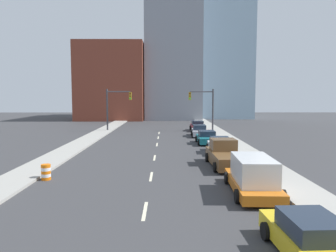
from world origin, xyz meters
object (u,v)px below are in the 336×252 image
Objects in this scene: sedan_yellow at (311,240)px; box_truck_orange at (253,176)px; sedan_teal at (207,138)px; traffic_signal_left at (114,104)px; pickup_truck_brown at (225,155)px; traffic_signal_right at (206,104)px; sedan_white at (220,146)px; sedan_silver at (199,131)px; sedan_maroon at (197,126)px; traffic_barrel at (46,172)px.

box_truck_orange is at bearing 87.52° from sedan_yellow.
sedan_teal is at bearing 92.88° from box_truck_orange.
pickup_truck_brown is at bearing -63.88° from traffic_signal_left.
traffic_signal_right is at bearing 83.62° from sedan_teal.
sedan_white is (0.32, 12.33, -0.28)m from box_truck_orange.
sedan_silver is at bearing 88.16° from sedan_yellow.
sedan_maroon reaches higher than sedan_white.
pickup_truck_brown is at bearing 88.54° from sedan_yellow.
sedan_white is at bearing -93.07° from traffic_signal_right.
sedan_white is at bearing 82.87° from pickup_truck_brown.
sedan_maroon is (0.15, 37.90, 0.03)m from sedan_yellow.
traffic_signal_right is 30.94m from traffic_barrel.
sedan_white is (0.35, 19.24, 0.01)m from sedan_yellow.
sedan_maroon is (0.39, 6.56, 0.01)m from sedan_silver.
box_truck_orange is (11.96, -30.70, -2.97)m from traffic_signal_left.
sedan_teal is at bearing 88.07° from pickup_truck_brown.
traffic_barrel is 15.35m from sedan_white.
sedan_white is at bearing -56.23° from traffic_signal_left.
box_truck_orange reaches higher than sedan_white.
sedan_yellow is at bearing -92.03° from traffic_signal_right.
sedan_maroon is at bearing 166.37° from traffic_signal_right.
pickup_truck_brown reaches higher than sedan_white.
box_truck_orange is 17.92m from sedan_teal.
traffic_signal_left and traffic_signal_right have the same top height.
sedan_yellow is 1.00× the size of sedan_silver.
traffic_signal_right is 1.07× the size of pickup_truck_brown.
box_truck_orange is 1.23× the size of sedan_silver.
traffic_signal_right reaches higher than sedan_white.
traffic_signal_left is 13.27m from traffic_signal_right.
sedan_teal reaches higher than traffic_barrel.
sedan_white is 0.98× the size of sedan_teal.
sedan_white is 5.62m from sedan_teal.
traffic_signal_right is 1.40× the size of sedan_white.
sedan_silver is (-0.05, 17.67, -0.12)m from pickup_truck_brown.
traffic_signal_right is 6.41× the size of traffic_barrel.
box_truck_orange reaches higher than pickup_truck_brown.
sedan_yellow is 1.06× the size of sedan_teal.
traffic_barrel is at bearing 168.76° from box_truck_orange.
box_truck_orange is at bearing -92.44° from traffic_signal_right.
traffic_signal_left is 1.40× the size of sedan_white.
traffic_barrel is (0.21, -27.84, -3.42)m from traffic_signal_left.
sedan_silver is at bearing 88.60° from pickup_truck_brown.
traffic_signal_right is at bearing 64.88° from traffic_barrel.
pickup_truck_brown reaches higher than sedan_silver.
sedan_yellow reaches higher than traffic_barrel.
box_truck_orange is at bearing -13.65° from traffic_barrel.
pickup_truck_brown is 5.60m from sedan_white.
sedan_silver is at bearing 93.04° from box_truck_orange.
traffic_signal_right is 13.26m from sedan_teal.
traffic_barrel is 30.53m from sedan_maroon.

